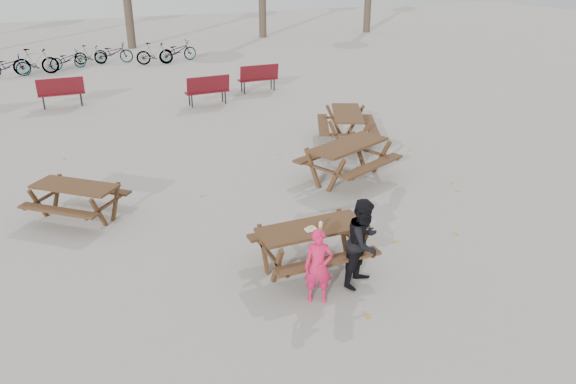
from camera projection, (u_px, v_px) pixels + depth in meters
name	position (u px, v px, depth m)	size (l,w,h in m)	color
ground	(312.00, 268.00, 9.50)	(80.00, 80.00, 0.00)	gray
main_picnic_table	(312.00, 237.00, 9.27)	(1.80, 1.45, 0.78)	#3D2516
food_tray	(311.00, 229.00, 9.07)	(0.18, 0.11, 0.04)	white
bread_roll	(311.00, 227.00, 9.05)	(0.14, 0.06, 0.05)	tan
soda_bottle	(321.00, 227.00, 9.03)	(0.07, 0.07, 0.17)	silver
child	(318.00, 266.00, 8.40)	(0.43, 0.28, 1.19)	#E21C52
adult	(364.00, 242.00, 8.79)	(0.71, 0.55, 1.47)	black
picnic_table_east	(348.00, 162.00, 12.97)	(2.03, 1.64, 0.87)	#3D2516
picnic_table_north	(77.00, 202.00, 11.10)	(1.67, 1.35, 0.72)	#3D2516
picnic_table_far	(347.00, 127.00, 15.53)	(1.97, 1.59, 0.85)	#3D2516
park_bench_row	(127.00, 91.00, 19.10)	(11.81, 2.21, 1.03)	maroon
bicycle_row	(97.00, 57.00, 25.37)	(9.23, 2.40, 1.10)	black
fallen_leaves	(281.00, 206.00, 11.78)	(11.00, 11.00, 0.01)	#C5852F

